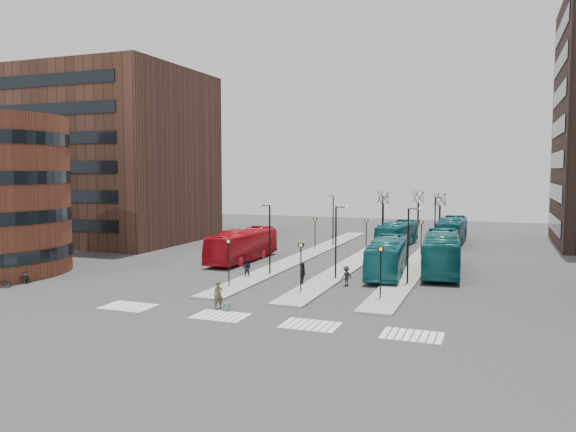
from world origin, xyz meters
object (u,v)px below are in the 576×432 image
(teal_bus_b, at_px, (397,234))
(traveller, at_px, (218,295))
(teal_bus_a, at_px, (388,256))
(commuter_c, at_px, (346,276))
(bicycle_mid, at_px, (24,277))
(red_bus, at_px, (243,245))
(commuter_a, at_px, (247,268))
(teal_bus_c, at_px, (441,253))
(bicycle_near, at_px, (2,283))
(bicycle_far, at_px, (20,278))
(teal_bus_d, at_px, (452,231))
(suitcase, at_px, (227,307))
(commuter_b, at_px, (303,274))

(teal_bus_b, height_order, traveller, teal_bus_b)
(teal_bus_a, distance_m, traveller, 18.18)
(teal_bus_a, bearing_deg, teal_bus_b, 92.40)
(commuter_c, height_order, bicycle_mid, commuter_c)
(red_bus, bearing_deg, commuter_a, -61.20)
(bicycle_mid, bearing_deg, commuter_c, -47.57)
(teal_bus_c, xyz_separation_m, bicycle_near, (-31.61, -19.08, -1.41))
(commuter_a, relative_size, bicycle_far, 1.02)
(teal_bus_b, height_order, commuter_a, teal_bus_b)
(teal_bus_c, height_order, commuter_c, teal_bus_c)
(red_bus, relative_size, teal_bus_d, 0.96)
(suitcase, xyz_separation_m, commuter_c, (5.27, 10.63, 0.52))
(commuter_c, bearing_deg, bicycle_mid, -33.56)
(bicycle_far, bearing_deg, commuter_c, -90.39)
(traveller, xyz_separation_m, commuter_b, (2.75, 9.23, 0.01))
(suitcase, xyz_separation_m, commuter_b, (1.96, 9.59, 0.65))
(suitcase, relative_size, bicycle_near, 0.35)
(teal_bus_b, distance_m, commuter_a, 26.23)
(suitcase, xyz_separation_m, bicycle_mid, (-19.80, 2.47, 0.23))
(bicycle_near, bearing_deg, commuter_c, -82.88)
(commuter_a, xyz_separation_m, bicycle_far, (-16.19, -8.86, -0.40))
(teal_bus_c, distance_m, commuter_c, 10.95)
(teal_bus_d, bearing_deg, bicycle_far, -128.17)
(red_bus, distance_m, teal_bus_c, 19.56)
(teal_bus_a, xyz_separation_m, teal_bus_d, (3.62, 23.46, 0.07))
(teal_bus_a, height_order, commuter_a, teal_bus_a)
(suitcase, bearing_deg, teal_bus_a, 50.70)
(teal_bus_d, relative_size, bicycle_mid, 7.33)
(commuter_b, distance_m, commuter_c, 3.47)
(commuter_b, bearing_deg, teal_bus_c, -47.58)
(teal_bus_c, relative_size, bicycle_near, 8.46)
(teal_bus_b, distance_m, commuter_c, 25.08)
(commuter_b, bearing_deg, suitcase, 166.08)
(suitcase, bearing_deg, bicycle_mid, 157.85)
(teal_bus_a, relative_size, teal_bus_b, 1.07)
(teal_bus_d, xyz_separation_m, bicycle_far, (-30.89, -37.92, -1.26))
(teal_bus_c, xyz_separation_m, bicycle_far, (-31.61, -17.27, -1.39))
(teal_bus_b, relative_size, commuter_a, 6.56)
(traveller, relative_size, commuter_a, 1.10)
(commuter_c, bearing_deg, teal_bus_b, -141.06)
(teal_bus_b, bearing_deg, bicycle_near, -119.37)
(teal_bus_a, bearing_deg, commuter_c, -115.08)
(teal_bus_b, distance_m, bicycle_far, 41.81)
(teal_bus_c, distance_m, bicycle_mid, 35.86)
(commuter_a, bearing_deg, teal_bus_c, -160.35)
(bicycle_mid, bearing_deg, teal_bus_b, -12.39)
(teal_bus_a, distance_m, teal_bus_c, 5.18)
(commuter_c, relative_size, bicycle_far, 0.97)
(traveller, distance_m, bicycle_far, 19.10)
(teal_bus_c, bearing_deg, teal_bus_a, -151.77)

